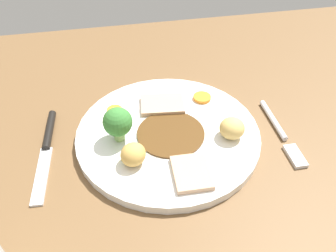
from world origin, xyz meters
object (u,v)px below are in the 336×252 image
Objects in this scene: meat_slice_main at (162,105)px; roast_potato_right at (133,154)px; carrot_coin_front at (202,98)px; carrot_coin_back at (115,111)px; meat_slice_under at (192,173)px; knife at (47,145)px; broccoli_floret at (118,123)px; fork at (282,134)px; roast_potato_left at (232,128)px; dinner_plate at (168,134)px.

meat_slice_main is 13.27cm from roast_potato_right.
roast_potato_right is at bearing 61.68° from meat_slice_main.
carrot_coin_front is 1.18× the size of carrot_coin_back.
meat_slice_under is 0.34× the size of knife.
broccoli_floret reaches higher than meat_slice_under.
fork is at bearing 152.24° from meat_slice_main.
broccoli_floret is at bearing 92.06° from carrot_coin_back.
roast_potato_left is 10.14cm from carrot_coin_front.
meat_slice_under is at bearing 98.78° from dinner_plate.
dinner_plate is 8.55cm from broccoli_floret.
carrot_coin_front is at bearing 105.41° from knife.
meat_slice_main is 2.35× the size of carrot_coin_front.
carrot_coin_back is 0.14× the size of knife.
roast_potato_left is at bearing 84.63° from knife.
roast_potato_right is 1.44× the size of carrot_coin_back.
meat_slice_main is 1.88× the size of roast_potato_left.
roast_potato_right is 18.26cm from carrot_coin_front.
roast_potato_left is 19.48cm from carrot_coin_back.
knife is at bearing -8.59° from broccoli_floret.
roast_potato_right is at bearing 42.28° from dinner_plate.
roast_potato_left reaches higher than meat_slice_main.
roast_potato_right reaches higher than carrot_coin_back.
meat_slice_under is 1.68× the size of roast_potato_right.
meat_slice_under is at bearing 69.75° from carrot_coin_front.
roast_potato_right is 0.25× the size of fork.
fork is (-23.90, -2.36, -2.61)cm from roast_potato_right.
knife is (27.97, -4.44, -2.57)cm from roast_potato_left.
meat_slice_main is 1.29× the size of broccoli_floret.
roast_potato_left is 1.48× the size of carrot_coin_back.
meat_slice_main is 1.14× the size of meat_slice_under.
carrot_coin_back is (15.19, 0.59, -0.03)cm from carrot_coin_front.
meat_slice_main is 8.04cm from carrot_coin_back.
roast_potato_left is 15.49cm from roast_potato_right.
broccoli_floret is (7.57, 0.28, 3.96)cm from dinner_plate.
dinner_plate is 4.54× the size of meat_slice_under.
meat_slice_under is at bearing -68.57° from fork.
carrot_coin_front is 26.68cm from knife.
fork is at bearing -159.42° from meat_slice_under.
knife is (12.67, -6.89, -2.54)cm from roast_potato_right.
roast_potato_right is 11.94cm from carrot_coin_back.
roast_potato_right is (7.47, -3.81, 1.20)cm from meat_slice_under.
broccoli_floret is (7.81, 6.43, 2.86)cm from meat_slice_main.
broccoli_floret is (16.83, -2.76, 1.63)cm from roast_potato_left.
carrot_coin_back reaches higher than fork.
meat_slice_main is at bearing -140.53° from broccoli_floret.
roast_potato_left is 9.00cm from fork.
broccoli_floret is at bearing 85.06° from knife.
roast_potato_left is (-7.83, -6.26, 1.23)cm from meat_slice_under.
carrot_coin_front is at bearing -79.24° from roast_potato_left.
roast_potato_left is at bearing 134.49° from meat_slice_main.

